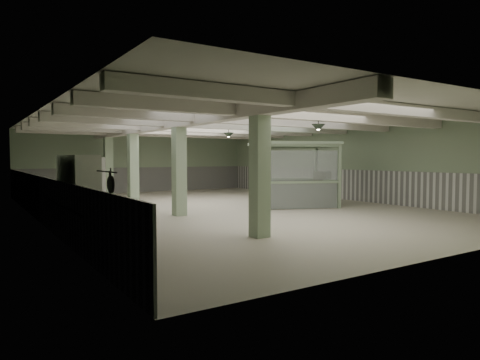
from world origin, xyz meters
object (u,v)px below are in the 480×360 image
walkin_cooler (79,199)px  guard_booth (293,163)px  filing_cabinet (322,187)px  prep_counter (78,220)px

walkin_cooler → guard_booth: size_ratio=0.54×
guard_booth → walkin_cooler: bearing=-139.4°
walkin_cooler → filing_cabinet: (11.32, 3.18, -0.32)m
prep_counter → walkin_cooler: size_ratio=2.32×
walkin_cooler → filing_cabinet: 11.76m
prep_counter → guard_booth: size_ratio=1.26×
walkin_cooler → filing_cabinet: size_ratio=1.57×
walkin_cooler → filing_cabinet: bearing=15.7°
guard_booth → filing_cabinet: guard_booth is taller
prep_counter → filing_cabinet: 11.55m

